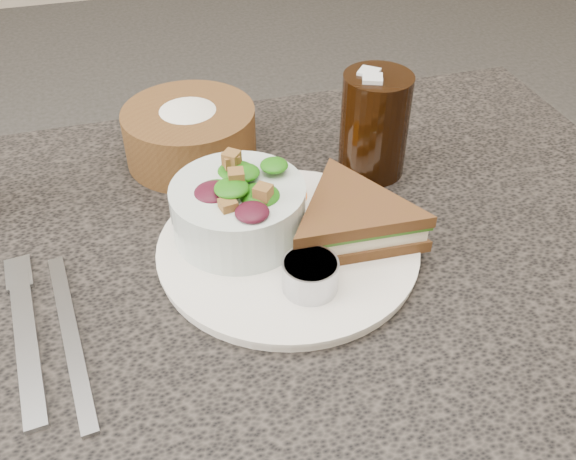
{
  "coord_description": "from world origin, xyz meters",
  "views": [
    {
      "loc": [
        -0.07,
        -0.44,
        1.18
      ],
      "look_at": [
        0.06,
        0.03,
        0.78
      ],
      "focal_mm": 40.0,
      "sensor_mm": 36.0,
      "label": 1
    }
  ],
  "objects_px": {
    "salad_bowl": "(238,202)",
    "bread_basket": "(189,126)",
    "dinner_plate": "(288,249)",
    "dressing_ramekin": "(310,275)",
    "cola_glass": "(375,120)",
    "sandwich": "(352,220)"
  },
  "relations": [
    {
      "from": "bread_basket",
      "to": "cola_glass",
      "type": "height_order",
      "value": "cola_glass"
    },
    {
      "from": "bread_basket",
      "to": "dressing_ramekin",
      "type": "bearing_deg",
      "value": -76.13
    },
    {
      "from": "cola_glass",
      "to": "sandwich",
      "type": "bearing_deg",
      "value": -120.15
    },
    {
      "from": "dressing_ramekin",
      "to": "cola_glass",
      "type": "height_order",
      "value": "cola_glass"
    },
    {
      "from": "dinner_plate",
      "to": "dressing_ramekin",
      "type": "height_order",
      "value": "dressing_ramekin"
    },
    {
      "from": "dressing_ramekin",
      "to": "bread_basket",
      "type": "xyz_separation_m",
      "value": [
        -0.07,
        0.27,
        0.02
      ]
    },
    {
      "from": "cola_glass",
      "to": "dinner_plate",
      "type": "bearing_deg",
      "value": -139.28
    },
    {
      "from": "dinner_plate",
      "to": "cola_glass",
      "type": "height_order",
      "value": "cola_glass"
    },
    {
      "from": "bread_basket",
      "to": "salad_bowl",
      "type": "bearing_deg",
      "value": -82.89
    },
    {
      "from": "dinner_plate",
      "to": "sandwich",
      "type": "height_order",
      "value": "sandwich"
    },
    {
      "from": "dressing_ramekin",
      "to": "cola_glass",
      "type": "distance_m",
      "value": 0.23
    },
    {
      "from": "cola_glass",
      "to": "salad_bowl",
      "type": "bearing_deg",
      "value": -154.5
    },
    {
      "from": "salad_bowl",
      "to": "bread_basket",
      "type": "xyz_separation_m",
      "value": [
        -0.02,
        0.17,
        -0.01
      ]
    },
    {
      "from": "bread_basket",
      "to": "sandwich",
      "type": "bearing_deg",
      "value": -58.36
    },
    {
      "from": "dinner_plate",
      "to": "bread_basket",
      "type": "relative_size",
      "value": 1.66
    },
    {
      "from": "dressing_ramekin",
      "to": "cola_glass",
      "type": "bearing_deg",
      "value": 53.68
    },
    {
      "from": "salad_bowl",
      "to": "bread_basket",
      "type": "bearing_deg",
      "value": 97.11
    },
    {
      "from": "dinner_plate",
      "to": "salad_bowl",
      "type": "bearing_deg",
      "value": 142.76
    },
    {
      "from": "dinner_plate",
      "to": "sandwich",
      "type": "bearing_deg",
      "value": -5.35
    },
    {
      "from": "salad_bowl",
      "to": "cola_glass",
      "type": "xyz_separation_m",
      "value": [
        0.18,
        0.09,
        0.02
      ]
    },
    {
      "from": "salad_bowl",
      "to": "dressing_ramekin",
      "type": "xyz_separation_m",
      "value": [
        0.04,
        -0.1,
        -0.02
      ]
    },
    {
      "from": "salad_bowl",
      "to": "bread_basket",
      "type": "height_order",
      "value": "same"
    }
  ]
}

